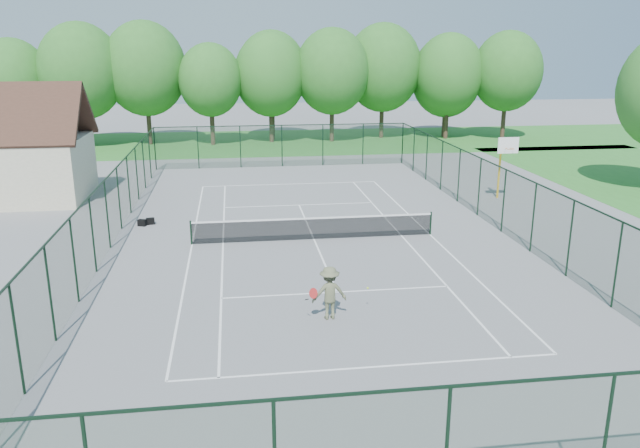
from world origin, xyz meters
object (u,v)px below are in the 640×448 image
at_px(basketball_goal, 504,155).
at_px(tennis_player, 329,293).
at_px(tennis_net, 314,227).
at_px(sports_bag_a, 142,223).

bearing_deg(basketball_goal, tennis_player, -129.96).
relative_size(tennis_net, basketball_goal, 3.04).
relative_size(tennis_net, tennis_player, 4.92).
distance_m(tennis_net, basketball_goal, 13.24).
distance_m(basketball_goal, tennis_player, 19.10).
height_order(tennis_net, sports_bag_a, tennis_net).
bearing_deg(tennis_player, basketball_goal, 50.04).
xyz_separation_m(tennis_net, sports_bag_a, (-8.08, 3.34, -0.41)).
height_order(tennis_net, tennis_player, tennis_player).
distance_m(tennis_net, sports_bag_a, 8.75).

